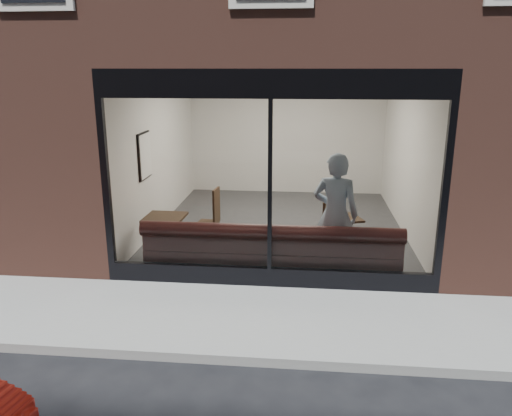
# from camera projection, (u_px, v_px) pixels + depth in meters

# --- Properties ---
(ground) EXTENTS (120.00, 120.00, 0.00)m
(ground) POSITION_uv_depth(u_px,v_px,m) (256.00, 362.00, 5.65)
(ground) COLOR black
(ground) RESTS_ON ground
(sidewalk_near) EXTENTS (40.00, 2.00, 0.01)m
(sidewalk_near) POSITION_uv_depth(u_px,v_px,m) (263.00, 319.00, 6.60)
(sidewalk_near) COLOR gray
(sidewalk_near) RESTS_ON ground
(kerb_near) EXTENTS (40.00, 0.10, 0.12)m
(kerb_near) POSITION_uv_depth(u_px,v_px,m) (255.00, 360.00, 5.58)
(kerb_near) COLOR gray
(kerb_near) RESTS_ON ground
(host_building_pier_left) EXTENTS (2.50, 12.00, 3.20)m
(host_building_pier_left) POSITION_uv_depth(u_px,v_px,m) (145.00, 130.00, 13.23)
(host_building_pier_left) COLOR brown
(host_building_pier_left) RESTS_ON ground
(host_building_pier_right) EXTENTS (2.50, 12.00, 3.20)m
(host_building_pier_right) POSITION_uv_depth(u_px,v_px,m) (436.00, 134.00, 12.51)
(host_building_pier_right) COLOR brown
(host_building_pier_right) RESTS_ON ground
(host_building_backfill) EXTENTS (5.00, 6.00, 3.20)m
(host_building_backfill) POSITION_uv_depth(u_px,v_px,m) (290.00, 120.00, 15.74)
(host_building_backfill) COLOR brown
(host_building_backfill) RESTS_ON ground
(cafe_floor) EXTENTS (6.00, 6.00, 0.00)m
(cafe_floor) POSITION_uv_depth(u_px,v_px,m) (280.00, 226.00, 10.43)
(cafe_floor) COLOR #2D2D30
(cafe_floor) RESTS_ON ground
(cafe_ceiling) EXTENTS (6.00, 6.00, 0.00)m
(cafe_ceiling) POSITION_uv_depth(u_px,v_px,m) (282.00, 69.00, 9.57)
(cafe_ceiling) COLOR white
(cafe_ceiling) RESTS_ON host_building_upper
(cafe_wall_back) EXTENTS (5.00, 0.00, 5.00)m
(cafe_wall_back) POSITION_uv_depth(u_px,v_px,m) (287.00, 132.00, 12.86)
(cafe_wall_back) COLOR silver
(cafe_wall_back) RESTS_ON ground
(cafe_wall_left) EXTENTS (0.00, 6.00, 6.00)m
(cafe_wall_left) POSITION_uv_depth(u_px,v_px,m) (160.00, 149.00, 10.24)
(cafe_wall_left) COLOR silver
(cafe_wall_left) RESTS_ON ground
(cafe_wall_right) EXTENTS (0.00, 6.00, 6.00)m
(cafe_wall_right) POSITION_uv_depth(u_px,v_px,m) (408.00, 153.00, 9.76)
(cafe_wall_right) COLOR silver
(cafe_wall_right) RESTS_ON ground
(storefront_kick) EXTENTS (5.00, 0.10, 0.30)m
(storefront_kick) POSITION_uv_depth(u_px,v_px,m) (269.00, 277.00, 7.57)
(storefront_kick) COLOR black
(storefront_kick) RESTS_ON ground
(storefront_header) EXTENTS (5.00, 0.10, 0.40)m
(storefront_header) POSITION_uv_depth(u_px,v_px,m) (271.00, 84.00, 6.79)
(storefront_header) COLOR black
(storefront_header) RESTS_ON host_building_upper
(storefront_mullion) EXTENTS (0.06, 0.10, 2.50)m
(storefront_mullion) POSITION_uv_depth(u_px,v_px,m) (270.00, 187.00, 7.19)
(storefront_mullion) COLOR black
(storefront_mullion) RESTS_ON storefront_kick
(storefront_glass) EXTENTS (4.80, 0.00, 4.80)m
(storefront_glass) POSITION_uv_depth(u_px,v_px,m) (270.00, 188.00, 7.16)
(storefront_glass) COLOR white
(storefront_glass) RESTS_ON storefront_kick
(banquette) EXTENTS (4.00, 0.55, 0.45)m
(banquette) POSITION_uv_depth(u_px,v_px,m) (271.00, 262.00, 7.93)
(banquette) COLOR #3C1815
(banquette) RESTS_ON cafe_floor
(person) EXTENTS (0.81, 0.62, 1.97)m
(person) POSITION_uv_depth(u_px,v_px,m) (335.00, 214.00, 7.85)
(person) COLOR #95ACC2
(person) RESTS_ON cafe_floor
(cafe_table_left) EXTENTS (0.68, 0.68, 0.04)m
(cafe_table_left) POSITION_uv_depth(u_px,v_px,m) (165.00, 217.00, 8.53)
(cafe_table_left) COLOR black
(cafe_table_left) RESTS_ON cafe_floor
(cafe_table_right) EXTENTS (0.69, 0.69, 0.03)m
(cafe_table_right) POSITION_uv_depth(u_px,v_px,m) (344.00, 218.00, 8.48)
(cafe_table_right) COLOR black
(cafe_table_right) RESTS_ON cafe_floor
(cafe_chair_left) EXTENTS (0.43, 0.43, 0.04)m
(cafe_chair_left) POSITION_uv_depth(u_px,v_px,m) (208.00, 223.00, 9.89)
(cafe_chair_left) COLOR black
(cafe_chair_left) RESTS_ON cafe_floor
(cafe_chair_right) EXTENTS (0.56, 0.56, 0.04)m
(cafe_chair_right) POSITION_uv_depth(u_px,v_px,m) (316.00, 237.00, 9.09)
(cafe_chair_right) COLOR black
(cafe_chair_right) RESTS_ON cafe_floor
(wall_poster) EXTENTS (0.02, 0.60, 0.81)m
(wall_poster) POSITION_uv_depth(u_px,v_px,m) (145.00, 156.00, 9.21)
(wall_poster) COLOR white
(wall_poster) RESTS_ON cafe_wall_left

